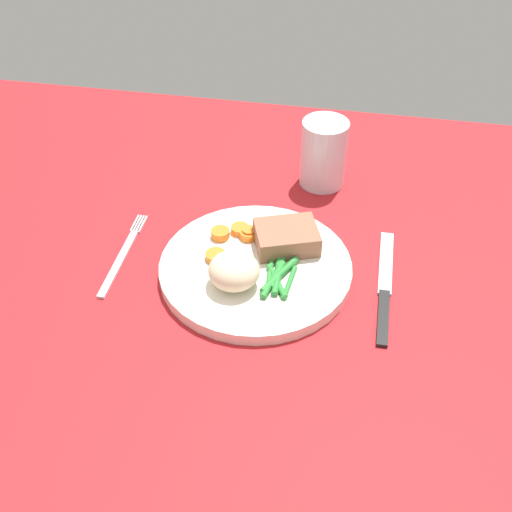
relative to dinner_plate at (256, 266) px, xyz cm
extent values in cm
cube|color=red|center=(-1.87, -0.35, -1.80)|extent=(120.00, 90.00, 2.00)
cylinder|color=white|center=(0.00, 0.00, 0.00)|extent=(24.56, 24.56, 1.60)
cube|color=#936047|center=(3.32, 3.87, 2.21)|extent=(9.55, 8.48, 2.82)
ellipsoid|color=beige|center=(-2.21, -4.42, 2.95)|extent=(6.30, 6.08, 4.31)
cylinder|color=orange|center=(-2.01, 4.45, 1.22)|extent=(2.14, 2.14, 0.83)
cylinder|color=orange|center=(-5.59, 4.04, 1.35)|extent=(2.49, 2.49, 1.11)
cylinder|color=orange|center=(-3.21, 5.52, 1.25)|extent=(2.44, 2.44, 0.91)
cylinder|color=orange|center=(-2.14, 4.75, 1.27)|extent=(2.50, 2.50, 0.94)
cylinder|color=orange|center=(-1.80, 4.87, 1.42)|extent=(1.84, 1.84, 1.24)
cylinder|color=orange|center=(-5.20, 0.14, 1.26)|extent=(2.60, 2.60, 0.92)
cylinder|color=#2D8C38|center=(3.43, -2.29, 1.25)|extent=(4.00, 7.01, 0.89)
cylinder|color=#2D8C38|center=(2.75, -3.26, 1.22)|extent=(2.29, 6.60, 0.83)
cylinder|color=#2D8C38|center=(3.28, -2.73, 1.23)|extent=(0.91, 6.06, 0.86)
cylinder|color=#2D8C38|center=(3.21, -3.46, 1.17)|extent=(3.50, 5.48, 0.75)
cylinder|color=#2D8C38|center=(2.86, -1.79, 1.15)|extent=(2.07, 6.78, 0.69)
cylinder|color=#2D8C38|center=(2.99, -0.77, 1.21)|extent=(1.39, 7.32, 0.82)
cylinder|color=#2D8C38|center=(3.05, -2.01, 1.20)|extent=(1.39, 5.59, 0.80)
cylinder|color=#2D8C38|center=(4.78, -3.31, 1.12)|extent=(1.22, 5.77, 0.63)
cylinder|color=#2D8C38|center=(2.11, -1.34, 1.13)|extent=(1.08, 6.63, 0.65)
cube|color=silver|center=(-17.90, -2.00, -0.60)|extent=(1.00, 13.00, 0.40)
cube|color=silver|center=(-18.50, 6.30, -0.60)|extent=(0.24, 3.60, 0.40)
cube|color=silver|center=(-18.10, 6.30, -0.60)|extent=(0.24, 3.60, 0.40)
cube|color=silver|center=(-17.70, 6.30, -0.60)|extent=(0.24, 3.60, 0.40)
cube|color=silver|center=(-17.30, 6.30, -0.60)|extent=(0.24, 3.60, 0.40)
cube|color=black|center=(16.43, -5.50, -0.60)|extent=(1.30, 9.00, 0.64)
cube|color=silver|center=(16.43, 4.50, -0.60)|extent=(1.70, 12.00, 0.40)
cylinder|color=silver|center=(6.12, 21.61, 4.30)|extent=(6.82, 6.82, 10.21)
cylinder|color=silver|center=(6.12, 21.61, 2.39)|extent=(6.28, 6.28, 6.39)
camera|label=1|loc=(10.99, -58.68, 54.57)|focal=44.26mm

